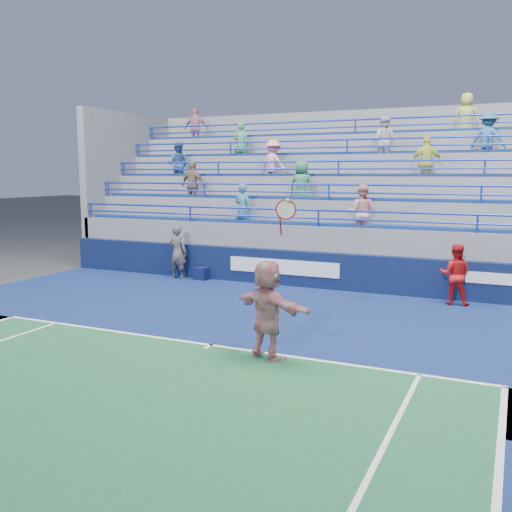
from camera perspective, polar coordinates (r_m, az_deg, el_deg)
The scene contains 7 objects.
ground at distance 11.67m, azimuth -4.53°, elevation -8.97°, with size 120.00×120.00×0.00m, color #333538.
sponsor_wall at distance 17.36m, azimuth 5.97°, elevation -1.40°, with size 18.00×0.32×1.10m.
bleacher_stand at distance 20.82m, azimuth 9.34°, elevation 2.91°, with size 18.00×5.60×6.13m.
judge_chair at distance 18.72m, azimuth -5.38°, elevation -1.66°, with size 0.45×0.45×0.74m.
tennis_player at distance 10.65m, azimuth 1.18°, elevation -5.37°, with size 1.82×1.15×3.01m.
line_judge at distance 18.92m, azimuth -7.84°, elevation 0.40°, with size 0.65×0.43×1.78m, color #151A3B.
ball_girl at distance 15.90m, azimuth 19.29°, elevation -1.77°, with size 0.79×0.61×1.62m, color red.
Camera 1 is at (5.46, -9.72, 3.46)m, focal length 40.00 mm.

